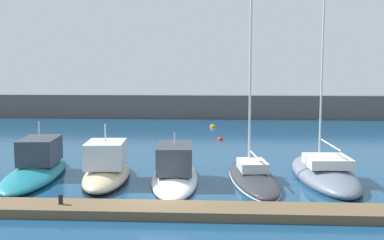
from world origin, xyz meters
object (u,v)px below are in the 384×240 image
sailboat_slate_fifth (324,173)px  mooring_buoy_orange (213,127)px  motorboat_white_third (175,172)px  motorboat_sand_second (107,169)px  sailboat_charcoal_fourth (253,175)px  mooring_buoy_red (220,140)px  dock_bollard (61,199)px  motorboat_teal_nearest (37,166)px

sailboat_slate_fifth → mooring_buoy_orange: size_ratio=30.83×
motorboat_white_third → mooring_buoy_orange: bearing=-8.5°
motorboat_sand_second → mooring_buoy_orange: size_ratio=11.35×
sailboat_charcoal_fourth → mooring_buoy_orange: (-2.54, 22.83, -0.32)m
motorboat_sand_second → mooring_buoy_red: (6.49, 14.97, -0.67)m
sailboat_charcoal_fourth → sailboat_slate_fifth: (4.14, 0.62, 0.04)m
motorboat_white_third → mooring_buoy_red: bearing=-13.9°
mooring_buoy_orange → sailboat_charcoal_fourth: bearing=-83.7°
motorboat_white_third → dock_bollard: size_ratio=20.75×
sailboat_charcoal_fourth → sailboat_slate_fifth: 4.19m
motorboat_white_third → sailboat_slate_fifth: bearing=-87.5°
mooring_buoy_orange → mooring_buoy_red: mooring_buoy_orange is taller
mooring_buoy_red → dock_bollard: size_ratio=1.19×
motorboat_teal_nearest → sailboat_charcoal_fourth: bearing=-97.3°
motorboat_sand_second → mooring_buoy_red: 16.33m
motorboat_teal_nearest → mooring_buoy_orange: (10.13, 22.55, -0.62)m
motorboat_white_third → sailboat_charcoal_fourth: 4.45m
dock_bollard → motorboat_sand_second: bearing=83.5°
mooring_buoy_red → dock_bollard: dock_bollard is taller
motorboat_sand_second → mooring_buoy_orange: motorboat_sand_second is taller
sailboat_charcoal_fourth → mooring_buoy_orange: bearing=0.2°
sailboat_charcoal_fourth → mooring_buoy_orange: 22.97m
motorboat_white_third → dock_bollard: motorboat_white_third is taller
motorboat_teal_nearest → motorboat_sand_second: 4.45m
sailboat_slate_fifth → motorboat_white_third: bearing=94.0°
sailboat_charcoal_fourth → dock_bollard: size_ratio=37.74×
mooring_buoy_orange → dock_bollard: (-6.41, -29.16, 0.61)m
motorboat_teal_nearest → mooring_buoy_orange: motorboat_teal_nearest is taller
sailboat_charcoal_fourth → mooring_buoy_orange: size_ratio=25.30×
motorboat_teal_nearest → sailboat_charcoal_fourth: sailboat_charcoal_fourth is taller
mooring_buoy_orange → dock_bollard: size_ratio=1.49×
motorboat_teal_nearest → motorboat_white_third: motorboat_teal_nearest is taller
motorboat_sand_second → sailboat_slate_fifth: sailboat_slate_fifth is taller
sailboat_charcoal_fourth → motorboat_teal_nearest: bearing=82.6°
motorboat_white_third → mooring_buoy_red: (2.63, 14.76, -0.51)m
motorboat_sand_second → mooring_buoy_red: motorboat_sand_second is taller
motorboat_sand_second → motorboat_white_third: (3.86, 0.21, -0.16)m
sailboat_charcoal_fourth → mooring_buoy_red: 14.55m
mooring_buoy_red → dock_bollard: 21.96m
mooring_buoy_orange → sailboat_slate_fifth: bearing=-73.3°
sailboat_slate_fifth → mooring_buoy_orange: bearing=14.4°
motorboat_sand_second → sailboat_charcoal_fourth: (8.29, 0.54, -0.35)m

